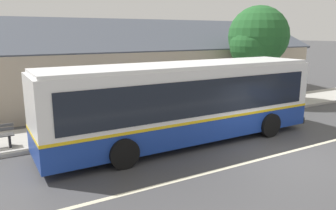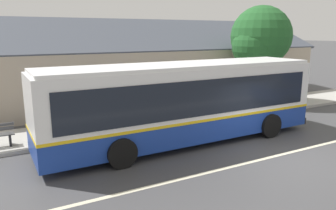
{
  "view_description": "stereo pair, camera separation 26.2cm",
  "coord_description": "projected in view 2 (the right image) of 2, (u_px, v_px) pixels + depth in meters",
  "views": [
    {
      "loc": [
        -8.91,
        -7.62,
        4.27
      ],
      "look_at": [
        -2.25,
        4.02,
        1.3
      ],
      "focal_mm": 35.0,
      "sensor_mm": 36.0,
      "label": 1
    },
    {
      "loc": [
        -8.68,
        -7.75,
        4.27
      ],
      "look_at": [
        -2.25,
        4.02,
        1.3
      ],
      "focal_mm": 35.0,
      "sensor_mm": 36.0,
      "label": 2
    }
  ],
  "objects": [
    {
      "name": "ground_plane",
      "position": [
        278.0,
        156.0,
        11.62
      ],
      "size": [
        300.0,
        300.0,
        0.0
      ],
      "primitive_type": "plane",
      "color": "#424244"
    },
    {
      "name": "bench_down_street",
      "position": [
        108.0,
        117.0,
        14.63
      ],
      "size": [
        1.76,
        0.51,
        0.94
      ],
      "color": "#4C4C4C",
      "rests_on": "sidewalk_far"
    },
    {
      "name": "sidewalk_far",
      "position": [
        188.0,
        116.0,
        16.75
      ],
      "size": [
        60.0,
        3.0,
        0.15
      ],
      "primitive_type": "cube",
      "color": "#ADAAA3",
      "rests_on": "ground"
    },
    {
      "name": "lane_divider_stripe",
      "position": [
        278.0,
        155.0,
        11.62
      ],
      "size": [
        60.0,
        0.16,
        0.01
      ],
      "primitive_type": "cube",
      "color": "beige",
      "rests_on": "ground"
    },
    {
      "name": "transit_bus",
      "position": [
        184.0,
        101.0,
        12.74
      ],
      "size": [
        11.31,
        2.84,
        3.12
      ],
      "color": "navy",
      "rests_on": "ground"
    },
    {
      "name": "community_building",
      "position": [
        114.0,
        71.0,
        21.76
      ],
      "size": [
        27.74,
        9.16,
        6.19
      ],
      "color": "tan",
      "rests_on": "ground"
    },
    {
      "name": "street_tree_primary",
      "position": [
        259.0,
        39.0,
        19.37
      ],
      "size": [
        3.73,
        3.6,
        5.85
      ],
      "color": "#4C3828",
      "rests_on": "ground"
    }
  ]
}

